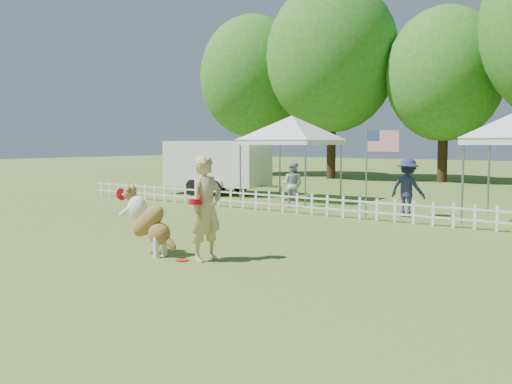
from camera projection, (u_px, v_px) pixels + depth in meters
ground at (159, 261)px, 9.87m from camera, size 120.00×120.00×0.00m
picket_fence at (351, 208)px, 15.38m from camera, size 22.00×0.08×0.60m
handler at (206, 208)px, 9.85m from camera, size 0.50×0.70×1.84m
dog at (149, 221)px, 10.35m from camera, size 1.24×0.52×1.25m
frisbee_on_turf at (182, 260)px, 9.91m from camera, size 0.29×0.29×0.02m
canopy_tent_left at (292, 159)px, 20.20m from camera, size 2.97×2.97×2.92m
cargo_trailer at (217, 167)px, 22.66m from camera, size 5.19×2.96×2.15m
flag_pole at (366, 173)px, 15.52m from camera, size 0.94×0.21×2.43m
spectator_a at (293, 184)px, 18.10m from camera, size 0.79×0.66×1.44m
spectator_b at (408, 188)px, 15.73m from camera, size 1.12×0.76×1.61m
tree_far_left at (253, 87)px, 35.88m from camera, size 6.60×6.60×11.00m
tree_left at (332, 71)px, 31.80m from camera, size 7.40×7.40×12.00m
tree_center_left at (444, 86)px, 29.05m from camera, size 6.00×6.00×9.80m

